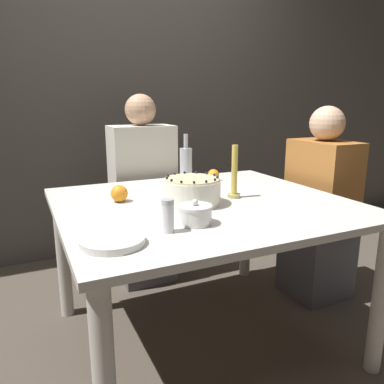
{
  "coord_description": "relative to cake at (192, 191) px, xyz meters",
  "views": [
    {
      "loc": [
        -0.76,
        -1.5,
        1.18
      ],
      "look_at": [
        -0.07,
        -0.02,
        0.78
      ],
      "focal_mm": 35.0,
      "sensor_mm": 36.0,
      "label": 1
    }
  ],
  "objects": [
    {
      "name": "ground_plane",
      "position": [
        0.07,
        0.02,
        -0.78
      ],
      "size": [
        12.0,
        12.0,
        0.0
      ],
      "primitive_type": "plane",
      "color": "#4C4238"
    },
    {
      "name": "wall_behind",
      "position": [
        0.07,
        1.42,
        0.52
      ],
      "size": [
        8.0,
        0.05,
        2.6
      ],
      "color": "#4C4742",
      "rests_on": "ground_plane"
    },
    {
      "name": "dining_table",
      "position": [
        0.07,
        0.02,
        -0.16
      ],
      "size": [
        1.31,
        1.17,
        0.72
      ],
      "color": "beige",
      "rests_on": "ground_plane"
    },
    {
      "name": "cake",
      "position": [
        0.0,
        0.0,
        0.0
      ],
      "size": [
        0.26,
        0.26,
        0.13
      ],
      "color": "white",
      "rests_on": "dining_table"
    },
    {
      "name": "sugar_bowl",
      "position": [
        -0.11,
        -0.26,
        -0.02
      ],
      "size": [
        0.13,
        0.13,
        0.1
      ],
      "color": "silver",
      "rests_on": "dining_table"
    },
    {
      "name": "sugar_shaker",
      "position": [
        -0.24,
        -0.31,
        0.0
      ],
      "size": [
        0.05,
        0.05,
        0.12
      ],
      "color": "white",
      "rests_on": "dining_table"
    },
    {
      "name": "plate_stack",
      "position": [
        -0.44,
        -0.34,
        -0.05
      ],
      "size": [
        0.21,
        0.21,
        0.02
      ],
      "color": "silver",
      "rests_on": "dining_table"
    },
    {
      "name": "candle",
      "position": [
        0.23,
        0.02,
        0.04
      ],
      "size": [
        0.06,
        0.06,
        0.25
      ],
      "color": "tan",
      "rests_on": "dining_table"
    },
    {
      "name": "bottle",
      "position": [
        0.15,
        0.4,
        0.05
      ],
      "size": [
        0.07,
        0.07,
        0.28
      ],
      "color": "#B2B7BC",
      "rests_on": "dining_table"
    },
    {
      "name": "orange_fruit_0",
      "position": [
        0.33,
        0.41,
        -0.03
      ],
      "size": [
        0.07,
        0.07,
        0.07
      ],
      "color": "orange",
      "rests_on": "dining_table"
    },
    {
      "name": "orange_fruit_1",
      "position": [
        -0.29,
        0.18,
        -0.02
      ],
      "size": [
        0.08,
        0.08,
        0.08
      ],
      "color": "orange",
      "rests_on": "dining_table"
    },
    {
      "name": "person_man_blue_shirt",
      "position": [
        0.02,
        0.81,
        -0.25
      ],
      "size": [
        0.4,
        0.34,
        1.22
      ],
      "rotation": [
        0.0,
        0.0,
        3.14
      ],
      "color": "#595960",
      "rests_on": "ground_plane"
    },
    {
      "name": "person_woman_floral",
      "position": [
        0.92,
        0.15,
        -0.29
      ],
      "size": [
        0.34,
        0.4,
        1.15
      ],
      "rotation": [
        0.0,
        0.0,
        1.57
      ],
      "color": "#595960",
      "rests_on": "ground_plane"
    }
  ]
}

